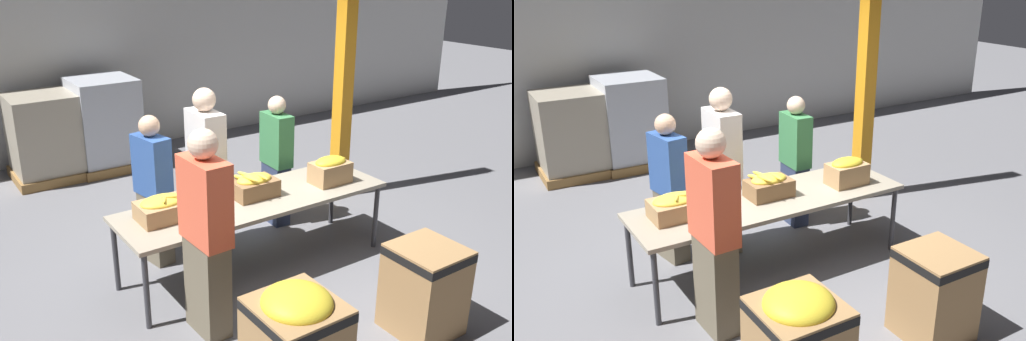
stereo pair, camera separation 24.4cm
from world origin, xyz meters
TOP-DOWN VIEW (x-y plane):
  - ground_plane at (0.00, 0.00)m, footprint 30.00×30.00m
  - wall_back at (0.00, 4.40)m, footprint 16.00×0.08m
  - sorting_table at (0.00, 0.00)m, footprint 2.72×0.82m
  - banana_box_0 at (-0.93, 0.06)m, footprint 0.45×0.33m
  - banana_box_1 at (0.02, 0.05)m, footprint 0.44×0.34m
  - banana_box_2 at (0.87, -0.08)m, footprint 0.39×0.26m
  - volunteer_0 at (0.79, 0.75)m, footprint 0.22×0.41m
  - volunteer_1 at (-0.20, 0.60)m, footprint 0.25×0.47m
  - volunteer_2 at (-0.75, 0.67)m, footprint 0.28×0.44m
  - volunteer_3 at (-0.89, -0.65)m, footprint 0.25×0.48m
  - donation_bin_0 at (-0.73, -1.62)m, footprint 0.59×0.59m
  - donation_bin_1 at (0.59, -1.62)m, footprint 0.53×0.53m
  - support_pillar at (1.93, 0.95)m, footprint 0.18×0.18m
  - pallet_stack_0 at (-0.20, 3.64)m, footprint 0.95×0.95m
  - pallet_stack_1 at (-1.06, 3.67)m, footprint 0.94×0.94m

SIDE VIEW (x-z plane):
  - ground_plane at x=0.00m, z-range 0.00..0.00m
  - donation_bin_1 at x=0.59m, z-range 0.03..0.79m
  - donation_bin_0 at x=-0.73m, z-range 0.03..0.87m
  - pallet_stack_1 at x=-1.06m, z-range -0.01..1.18m
  - pallet_stack_0 at x=-0.20m, z-range -0.01..1.31m
  - sorting_table at x=0.00m, z-range 0.33..1.07m
  - volunteer_0 at x=0.79m, z-range 0.00..1.50m
  - volunteer_2 at x=-0.75m, z-range 0.00..1.53m
  - banana_box_0 at x=-0.93m, z-range 0.74..0.98m
  - banana_box_1 at x=0.02m, z-range 0.74..0.99m
  - volunteer_1 at x=-0.20m, z-range -0.01..1.74m
  - volunteer_3 at x=-0.89m, z-range -0.01..1.74m
  - banana_box_2 at x=0.87m, z-range 0.75..1.03m
  - wall_back at x=0.00m, z-range 0.00..4.00m
  - support_pillar at x=1.93m, z-range 0.00..4.00m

